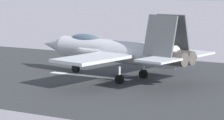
# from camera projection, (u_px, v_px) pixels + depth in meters

# --- Properties ---
(ground_plane) EXTENTS (400.00, 400.00, 0.00)m
(ground_plane) POSITION_uv_depth(u_px,v_px,m) (92.00, 77.00, 45.26)
(ground_plane) COLOR gray
(runway_strip) EXTENTS (240.00, 26.00, 0.02)m
(runway_strip) POSITION_uv_depth(u_px,v_px,m) (92.00, 76.00, 45.25)
(runway_strip) COLOR #303133
(runway_strip) RESTS_ON ground
(fighter_jet) EXTENTS (16.69, 14.18, 5.61)m
(fighter_jet) POSITION_uv_depth(u_px,v_px,m) (115.00, 50.00, 43.92)
(fighter_jet) COLOR #B1B1B8
(fighter_jet) RESTS_ON ground
(marker_cone_mid) EXTENTS (0.44, 0.44, 0.55)m
(marker_cone_mid) POSITION_uv_depth(u_px,v_px,m) (98.00, 53.00, 58.46)
(marker_cone_mid) COLOR orange
(marker_cone_mid) RESTS_ON ground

